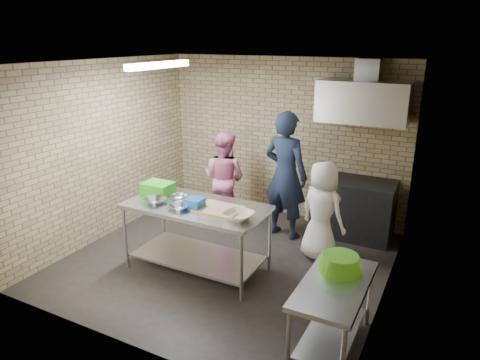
% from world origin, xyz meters
% --- Properties ---
extents(floor, '(4.20, 4.20, 0.00)m').
position_xyz_m(floor, '(0.00, 0.00, 0.00)').
color(floor, black).
rests_on(floor, ground).
extents(ceiling, '(4.20, 4.20, 0.00)m').
position_xyz_m(ceiling, '(0.00, 0.00, 2.70)').
color(ceiling, black).
rests_on(ceiling, ground).
extents(back_wall, '(4.20, 0.06, 2.70)m').
position_xyz_m(back_wall, '(0.00, 2.00, 1.35)').
color(back_wall, tan).
rests_on(back_wall, ground).
extents(front_wall, '(4.20, 0.06, 2.70)m').
position_xyz_m(front_wall, '(0.00, -2.00, 1.35)').
color(front_wall, tan).
rests_on(front_wall, ground).
extents(left_wall, '(0.06, 4.00, 2.70)m').
position_xyz_m(left_wall, '(-2.10, 0.00, 1.35)').
color(left_wall, tan).
rests_on(left_wall, ground).
extents(right_wall, '(0.06, 4.00, 2.70)m').
position_xyz_m(right_wall, '(2.10, 0.00, 1.35)').
color(right_wall, tan).
rests_on(right_wall, ground).
extents(prep_table, '(1.85, 0.92, 0.92)m').
position_xyz_m(prep_table, '(-0.25, -0.37, 0.46)').
color(prep_table, silver).
rests_on(prep_table, floor).
extents(side_counter, '(0.60, 1.20, 0.75)m').
position_xyz_m(side_counter, '(1.80, -1.10, 0.38)').
color(side_counter, silver).
rests_on(side_counter, floor).
extents(stove, '(1.20, 0.70, 0.90)m').
position_xyz_m(stove, '(1.35, 1.65, 0.45)').
color(stove, black).
rests_on(stove, floor).
extents(range_hood, '(1.30, 0.60, 0.60)m').
position_xyz_m(range_hood, '(1.35, 1.70, 2.10)').
color(range_hood, silver).
rests_on(range_hood, back_wall).
extents(hood_duct, '(0.35, 0.30, 0.30)m').
position_xyz_m(hood_duct, '(1.35, 1.85, 2.55)').
color(hood_duct, '#A5A8AD').
rests_on(hood_duct, back_wall).
extents(wall_shelf, '(0.80, 0.20, 0.04)m').
position_xyz_m(wall_shelf, '(1.65, 1.89, 1.92)').
color(wall_shelf, '#3F2B19').
rests_on(wall_shelf, back_wall).
extents(fluorescent_fixture, '(0.10, 1.25, 0.08)m').
position_xyz_m(fluorescent_fixture, '(-1.00, 0.00, 2.64)').
color(fluorescent_fixture, white).
rests_on(fluorescent_fixture, ceiling).
extents(green_crate, '(0.41, 0.31, 0.16)m').
position_xyz_m(green_crate, '(-0.95, -0.25, 1.00)').
color(green_crate, green).
rests_on(green_crate, prep_table).
extents(blue_tub, '(0.21, 0.21, 0.13)m').
position_xyz_m(blue_tub, '(-0.20, -0.47, 0.99)').
color(blue_tub, blue).
rests_on(blue_tub, prep_table).
extents(cutting_board, '(0.56, 0.43, 0.03)m').
position_xyz_m(cutting_board, '(0.10, -0.39, 0.94)').
color(cutting_board, tan).
rests_on(cutting_board, prep_table).
extents(mixing_bowl_a, '(0.32, 0.32, 0.07)m').
position_xyz_m(mixing_bowl_a, '(-0.75, -0.57, 0.96)').
color(mixing_bowl_a, '#AAACB1').
rests_on(mixing_bowl_a, prep_table).
extents(mixing_bowl_b, '(0.24, 0.24, 0.07)m').
position_xyz_m(mixing_bowl_b, '(-0.55, -0.32, 0.96)').
color(mixing_bowl_b, silver).
rests_on(mixing_bowl_b, prep_table).
extents(mixing_bowl_c, '(0.29, 0.29, 0.07)m').
position_xyz_m(mixing_bowl_c, '(-0.35, -0.59, 0.96)').
color(mixing_bowl_c, silver).
rests_on(mixing_bowl_c, prep_table).
extents(ceramic_bowl, '(0.39, 0.39, 0.09)m').
position_xyz_m(ceramic_bowl, '(0.45, -0.52, 0.97)').
color(ceramic_bowl, beige).
rests_on(ceramic_bowl, prep_table).
extents(green_basin, '(0.46, 0.46, 0.17)m').
position_xyz_m(green_basin, '(1.78, -0.85, 0.83)').
color(green_basin, '#59C626').
rests_on(green_basin, side_counter).
extents(bottle_red, '(0.07, 0.07, 0.18)m').
position_xyz_m(bottle_red, '(1.40, 1.89, 2.03)').
color(bottle_red, '#B22619').
rests_on(bottle_red, wall_shelf).
extents(man_navy, '(0.79, 0.59, 1.98)m').
position_xyz_m(man_navy, '(0.39, 1.15, 0.99)').
color(man_navy, black).
rests_on(man_navy, floor).
extents(woman_pink, '(0.79, 0.63, 1.55)m').
position_xyz_m(woman_pink, '(-0.69, 1.17, 0.77)').
color(woman_pink, pink).
rests_on(woman_pink, floor).
extents(woman_white, '(0.81, 0.68, 1.42)m').
position_xyz_m(woman_white, '(1.13, 0.67, 0.71)').
color(woman_white, white).
rests_on(woman_white, floor).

